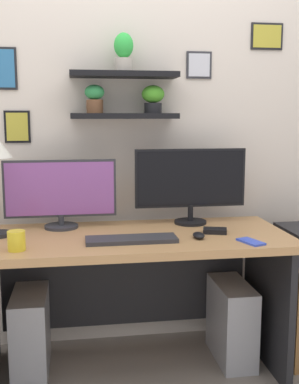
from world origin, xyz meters
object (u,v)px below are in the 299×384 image
scissors_tray (215,231)px  computer_tower_left (31,332)px  computer_tower_right (231,321)px  coffee_mug (16,241)px  desk (131,271)px  keyboard (131,239)px  monitor_right (191,182)px  cell_phone (251,242)px  monitor_left (60,192)px  computer_mouse (199,235)px

scissors_tray → computer_tower_left: size_ratio=0.28×
computer_tower_right → coffee_mug: bearing=-166.7°
desk → keyboard: 0.29m
desk → scissors_tray: size_ratio=13.37×
scissors_tray → monitor_right: bearing=106.7°
cell_phone → computer_tower_right: cell_phone is taller
keyboard → computer_tower_right: 0.81m
scissors_tray → computer_tower_right: (0.13, 0.09, -0.54)m
monitor_left → coffee_mug: monitor_left is taller
cell_phone → monitor_right: bearing=92.7°
desk → cell_phone: cell_phone is taller
coffee_mug → computer_mouse: bearing=5.3°
monitor_right → scissors_tray: 0.34m
cell_phone → computer_tower_left: bearing=143.0°
computer_tower_left → desk: bearing=-4.5°
desk → computer_mouse: bearing=-28.7°
keyboard → coffee_mug: 0.53m
monitor_left → scissors_tray: size_ratio=4.96×
monitor_left → coffee_mug: size_ratio=6.61×
desk → monitor_left: (-0.36, 0.16, 0.40)m
desk → monitor_left: size_ratio=2.69×
computer_mouse → cell_phone: computer_mouse is taller
monitor_left → monitor_right: size_ratio=0.96×
computer_mouse → cell_phone: bearing=-27.2°
coffee_mug → scissors_tray: size_ratio=0.75×
scissors_tray → computer_mouse: bearing=-139.7°
computer_mouse → desk: bearing=151.3°
coffee_mug → keyboard: bearing=8.1°
desk → monitor_right: (0.36, 0.16, 0.44)m
coffee_mug → computer_tower_right: 1.27m
cell_phone → coffee_mug: size_ratio=1.56×
keyboard → computer_tower_right: (0.58, 0.19, -0.54)m
computer_tower_right → computer_mouse: bearing=-143.6°
monitor_left → keyboard: bearing=-45.1°
monitor_left → computer_tower_right: size_ratio=1.36×
keyboard → computer_tower_right: keyboard is taller
desk → scissors_tray: (0.43, -0.08, 0.22)m
computer_mouse → coffee_mug: size_ratio=1.00×
desk → monitor_right: monitor_right is taller
coffee_mug → monitor_left: bearing=66.0°
keyboard → scissors_tray: scissors_tray is taller
cell_phone → coffee_mug: (-1.09, 0.04, 0.04)m
desk → scissors_tray: 0.49m
cell_phone → computer_tower_right: (0.02, 0.30, -0.54)m
computer_mouse → computer_tower_left: 1.03m
monitor_right → coffee_mug: bearing=-155.1°
desk → computer_tower_left: 0.62m
keyboard → scissors_tray: size_ratio=3.67×
computer_tower_left → computer_tower_right: size_ratio=0.99×
cell_phone → computer_tower_left: size_ratio=0.32×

